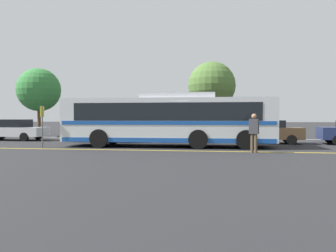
{
  "coord_description": "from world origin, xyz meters",
  "views": [
    {
      "loc": [
        2.62,
        -17.96,
        1.61
      ],
      "look_at": [
        -0.01,
        0.05,
        1.15
      ],
      "focal_mm": 35.0,
      "sensor_mm": 36.0,
      "label": 1
    }
  ],
  "objects_px": {
    "tree_1": "(39,90)",
    "bus_stop_sign": "(42,121)",
    "parked_car_2": "(188,132)",
    "tree_0": "(212,86)",
    "transit_bus": "(168,119)",
    "parked_car_3": "(268,132)",
    "parked_car_0": "(13,130)",
    "parked_car_1": "(104,131)",
    "pedestrian_0": "(254,130)"
  },
  "relations": [
    {
      "from": "transit_bus",
      "to": "tree_1",
      "type": "xyz_separation_m",
      "value": [
        -12.87,
        9.02,
        2.55
      ]
    },
    {
      "from": "parked_car_2",
      "to": "tree_1",
      "type": "xyz_separation_m",
      "value": [
        -13.68,
        5.45,
        3.38
      ]
    },
    {
      "from": "bus_stop_sign",
      "to": "tree_0",
      "type": "relative_size",
      "value": 0.39
    },
    {
      "from": "transit_bus",
      "to": "bus_stop_sign",
      "type": "height_order",
      "value": "transit_bus"
    },
    {
      "from": "transit_bus",
      "to": "parked_car_2",
      "type": "xyz_separation_m",
      "value": [
        0.81,
        3.56,
        -0.82
      ]
    },
    {
      "from": "transit_bus",
      "to": "parked_car_1",
      "type": "relative_size",
      "value": 2.39
    },
    {
      "from": "tree_0",
      "to": "parked_car_1",
      "type": "bearing_deg",
      "value": -150.13
    },
    {
      "from": "bus_stop_sign",
      "to": "parked_car_2",
      "type": "bearing_deg",
      "value": -56.86
    },
    {
      "from": "parked_car_2",
      "to": "bus_stop_sign",
      "type": "distance_m",
      "value": 9.06
    },
    {
      "from": "parked_car_3",
      "to": "tree_0",
      "type": "xyz_separation_m",
      "value": [
        -3.56,
        4.14,
        3.32
      ]
    },
    {
      "from": "parked_car_1",
      "to": "tree_0",
      "type": "height_order",
      "value": "tree_0"
    },
    {
      "from": "parked_car_0",
      "to": "tree_1",
      "type": "bearing_deg",
      "value": 10.93
    },
    {
      "from": "parked_car_2",
      "to": "pedestrian_0",
      "type": "distance_m",
      "value": 7.11
    },
    {
      "from": "pedestrian_0",
      "to": "bus_stop_sign",
      "type": "bearing_deg",
      "value": 16.88
    },
    {
      "from": "parked_car_2",
      "to": "parked_car_3",
      "type": "relative_size",
      "value": 1.09
    },
    {
      "from": "tree_0",
      "to": "parked_car_0",
      "type": "bearing_deg",
      "value": -165.37
    },
    {
      "from": "transit_bus",
      "to": "tree_1",
      "type": "height_order",
      "value": "tree_1"
    },
    {
      "from": "pedestrian_0",
      "to": "parked_car_2",
      "type": "bearing_deg",
      "value": -37.65
    },
    {
      "from": "transit_bus",
      "to": "parked_car_3",
      "type": "height_order",
      "value": "transit_bus"
    },
    {
      "from": "tree_0",
      "to": "tree_1",
      "type": "distance_m",
      "value": 15.28
    },
    {
      "from": "parked_car_1",
      "to": "parked_car_3",
      "type": "distance_m",
      "value": 10.68
    },
    {
      "from": "transit_bus",
      "to": "tree_1",
      "type": "bearing_deg",
      "value": 53.84
    },
    {
      "from": "transit_bus",
      "to": "parked_car_3",
      "type": "distance_m",
      "value": 6.69
    },
    {
      "from": "parked_car_0",
      "to": "parked_car_3",
      "type": "bearing_deg",
      "value": -91.62
    },
    {
      "from": "transit_bus",
      "to": "tree_0",
      "type": "bearing_deg",
      "value": -18.75
    },
    {
      "from": "bus_stop_sign",
      "to": "tree_0",
      "type": "xyz_separation_m",
      "value": [
        8.95,
        8.79,
        2.62
      ]
    },
    {
      "from": "transit_bus",
      "to": "parked_car_3",
      "type": "bearing_deg",
      "value": -63.18
    },
    {
      "from": "parked_car_1",
      "to": "bus_stop_sign",
      "type": "distance_m",
      "value": 5.1
    },
    {
      "from": "parked_car_1",
      "to": "tree_1",
      "type": "relative_size",
      "value": 0.82
    },
    {
      "from": "parked_car_0",
      "to": "tree_1",
      "type": "distance_m",
      "value": 6.47
    },
    {
      "from": "bus_stop_sign",
      "to": "parked_car_3",
      "type": "bearing_deg",
      "value": -70.8
    },
    {
      "from": "transit_bus",
      "to": "tree_0",
      "type": "height_order",
      "value": "tree_0"
    },
    {
      "from": "pedestrian_0",
      "to": "bus_stop_sign",
      "type": "distance_m",
      "value": 11.07
    },
    {
      "from": "parked_car_1",
      "to": "tree_1",
      "type": "height_order",
      "value": "tree_1"
    },
    {
      "from": "transit_bus",
      "to": "pedestrian_0",
      "type": "height_order",
      "value": "transit_bus"
    },
    {
      "from": "parked_car_2",
      "to": "tree_1",
      "type": "distance_m",
      "value": 15.11
    },
    {
      "from": "transit_bus",
      "to": "tree_1",
      "type": "relative_size",
      "value": 1.97
    },
    {
      "from": "tree_0",
      "to": "pedestrian_0",
      "type": "bearing_deg",
      "value": -78.23
    },
    {
      "from": "parked_car_0",
      "to": "parked_car_3",
      "type": "relative_size",
      "value": 1.15
    },
    {
      "from": "parked_car_1",
      "to": "parked_car_3",
      "type": "bearing_deg",
      "value": 92.76
    },
    {
      "from": "parked_car_0",
      "to": "parked_car_1",
      "type": "distance_m",
      "value": 7.01
    },
    {
      "from": "parked_car_0",
      "to": "parked_car_3",
      "type": "distance_m",
      "value": 17.68
    },
    {
      "from": "transit_bus",
      "to": "pedestrian_0",
      "type": "relative_size",
      "value": 6.57
    },
    {
      "from": "parked_car_3",
      "to": "parked_car_1",
      "type": "bearing_deg",
      "value": 93.03
    },
    {
      "from": "parked_car_1",
      "to": "bus_stop_sign",
      "type": "bearing_deg",
      "value": -18.31
    },
    {
      "from": "parked_car_3",
      "to": "pedestrian_0",
      "type": "xyz_separation_m",
      "value": [
        -1.51,
        -5.71,
        0.29
      ]
    },
    {
      "from": "parked_car_1",
      "to": "bus_stop_sign",
      "type": "relative_size",
      "value": 2.17
    },
    {
      "from": "tree_1",
      "to": "bus_stop_sign",
      "type": "bearing_deg",
      "value": -59.47
    },
    {
      "from": "parked_car_2",
      "to": "bus_stop_sign",
      "type": "bearing_deg",
      "value": 122.25
    },
    {
      "from": "bus_stop_sign",
      "to": "parked_car_0",
      "type": "bearing_deg",
      "value": 44.13
    }
  ]
}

